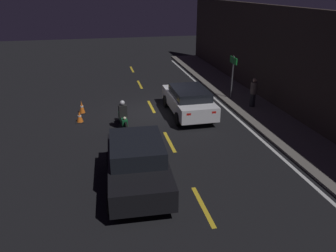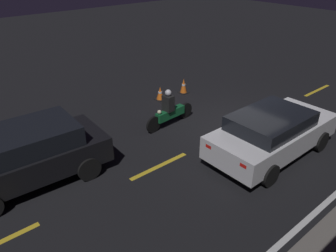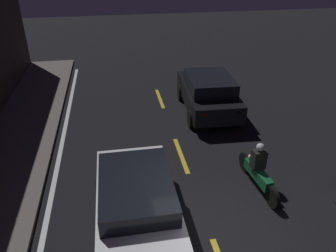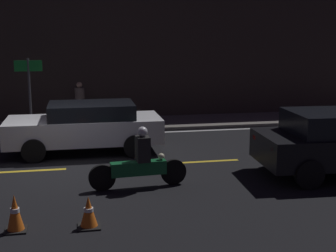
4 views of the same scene
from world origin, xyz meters
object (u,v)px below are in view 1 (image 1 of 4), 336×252
at_px(shop_sign, 233,69).
at_px(traffic_cone_near, 82,107).
at_px(sedan_white, 189,100).
at_px(traffic_cone_mid, 80,117).
at_px(motorcycle, 123,117).
at_px(pedestrian, 253,92).
at_px(van_black, 137,163).

bearing_deg(shop_sign, traffic_cone_near, -86.86).
xyz_separation_m(sedan_white, traffic_cone_mid, (-0.08, -5.36, -0.49)).
relative_size(motorcycle, pedestrian, 1.42).
height_order(van_black, shop_sign, shop_sign).
relative_size(sedan_white, traffic_cone_near, 6.58).
distance_m(traffic_cone_near, pedestrian, 8.94).
relative_size(van_black, shop_sign, 1.70).
height_order(sedan_white, traffic_cone_near, sedan_white).
distance_m(motorcycle, traffic_cone_mid, 2.29).
xyz_separation_m(traffic_cone_near, pedestrian, (1.19, 8.85, 0.56)).
distance_m(motorcycle, pedestrian, 7.07).
bearing_deg(shop_sign, sedan_white, -59.64).
height_order(motorcycle, shop_sign, shop_sign).
relative_size(motorcycle, traffic_cone_mid, 3.85).
height_order(motorcycle, pedestrian, pedestrian).
bearing_deg(traffic_cone_near, sedan_white, 75.95).
bearing_deg(sedan_white, shop_sign, -59.59).
bearing_deg(motorcycle, van_black, -3.93).
distance_m(van_black, shop_sign, 10.04).
xyz_separation_m(sedan_white, shop_sign, (-1.78, 3.03, 1.04)).
relative_size(traffic_cone_mid, shop_sign, 0.24).
relative_size(sedan_white, pedestrian, 2.81).
bearing_deg(traffic_cone_near, van_black, 14.90).
bearing_deg(pedestrian, shop_sign, -162.19).
bearing_deg(traffic_cone_mid, shop_sign, 101.40).
bearing_deg(traffic_cone_mid, motorcycle, 59.81).
bearing_deg(van_black, traffic_cone_near, -162.36).
bearing_deg(sedan_white, motorcycle, 107.36).
xyz_separation_m(van_black, motorcycle, (-4.84, -0.04, -0.27)).
relative_size(van_black, motorcycle, 1.88).
bearing_deg(sedan_white, pedestrian, -87.85).
height_order(sedan_white, traffic_cone_mid, sedan_white).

